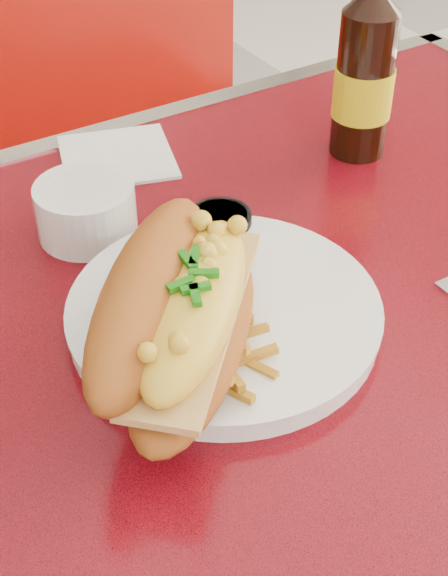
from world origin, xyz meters
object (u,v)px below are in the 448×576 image
gravy_ramekin (86,209)px  sauce_cup_right (220,226)px  beer_bottle (365,71)px  mac_hoagie (178,312)px  diner_table (236,450)px  dinner_plate (224,313)px  fork (274,331)px  booth_bench_far (11,273)px

gravy_ramekin → sauce_cup_right: size_ratio=1.40×
beer_bottle → gravy_ramekin: bearing=177.9°
mac_hoagie → sauce_cup_right: bearing=2.6°
diner_table → dinner_plate: 0.17m
diner_table → fork: fork is taller
beer_bottle → fork: bearing=-140.4°
booth_bench_far → dinner_plate: size_ratio=4.14×
booth_bench_far → gravy_ramekin: (-0.05, -0.60, 0.51)m
diner_table → sauce_cup_right: sauce_cup_right is taller
diner_table → gravy_ramekin: bearing=103.4°
diner_table → sauce_cup_right: 0.23m
gravy_ramekin → dinner_plate: bearing=-76.3°
gravy_ramekin → beer_bottle: bearing=-2.1°
sauce_cup_right → booth_bench_far: bearing=94.9°
mac_hoagie → beer_bottle: beer_bottle is taller
gravy_ramekin → sauce_cup_right: gravy_ramekin is taller
fork → sauce_cup_right: 0.16m
dinner_plate → beer_bottle: beer_bottle is taller
beer_bottle → diner_table: bearing=-146.0°
diner_table → fork: 0.18m
booth_bench_far → fork: (0.02, -0.84, 0.50)m
fork → sauce_cup_right: (0.04, 0.16, -0.00)m
gravy_ramekin → sauce_cup_right: (0.11, -0.08, -0.01)m
booth_bench_far → sauce_cup_right: 0.85m
diner_table → gravy_ramekin: gravy_ramekin is taller
mac_hoagie → beer_bottle: 0.42m
diner_table → mac_hoagie: 0.24m
diner_table → beer_bottle: beer_bottle is taller
booth_bench_far → fork: size_ratio=9.54×
mac_hoagie → sauce_cup_right: size_ratio=3.15×
booth_bench_far → dinner_plate: bearing=-90.2°
dinner_plate → sauce_cup_right: 0.13m
dinner_plate → beer_bottle: (0.29, 0.18, 0.09)m
dinner_plate → gravy_ramekin: bearing=103.7°
booth_bench_far → sauce_cup_right: booth_bench_far is taller
dinner_plate → fork: same height
dinner_plate → beer_bottle: size_ratio=1.09×
fork → beer_bottle: beer_bottle is taller
booth_bench_far → mac_hoagie: same height
sauce_cup_right → mac_hoagie: bearing=-131.3°
fork → sauce_cup_right: bearing=-46.9°
mac_hoagie → fork: 0.10m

